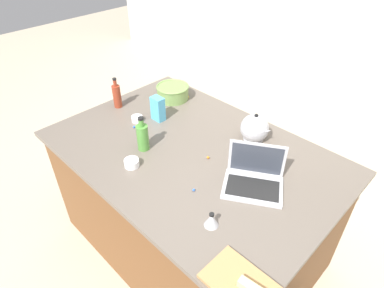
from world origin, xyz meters
The scene contains 21 objects.
ground_plane centered at (0.00, 0.00, 0.00)m, with size 12.00×12.00×0.00m, color #B7A88E.
wall_back centered at (0.00, 2.47, 1.30)m, with size 8.00×0.10×2.60m, color beige.
island_counter centered at (0.00, 0.00, 0.45)m, with size 1.76×1.18×0.90m.
laptop centered at (0.44, 0.02, 0.95)m, with size 0.38×0.36×0.22m.
mixing_bowl_large centered at (-0.56, 0.36, 0.96)m, with size 0.25×0.25×0.11m.
bottle_olive centered at (-0.22, -0.19, 0.99)m, with size 0.07×0.07×0.22m.
bottle_soy centered at (-0.76, -0.01, 0.99)m, with size 0.06×0.06×0.23m.
kettle centered at (0.19, 0.36, 0.98)m, with size 0.21×0.18×0.20m.
cutting_board centered at (0.76, -0.48, 0.91)m, with size 0.33×0.20×0.02m, color #AD7F4C.
butter_stick_left centered at (0.80, -0.48, 0.94)m, with size 0.11×0.04×0.04m, color #F4E58C.
ramekin_small centered at (-0.14, -0.34, 0.92)m, with size 0.09×0.09×0.04m, color white.
ramekin_medium centered at (-0.50, -0.03, 0.92)m, with size 0.08×0.08×0.04m, color white.
kitchen_timer centered at (0.46, -0.34, 0.94)m, with size 0.07×0.07×0.08m.
candy_bag centered at (-0.41, 0.09, 0.99)m, with size 0.09×0.06×0.17m, color #4CA5CC.
candy_0 centered at (0.18, 0.32, 0.91)m, with size 0.02×0.02×0.02m, color red.
candy_1 centered at (0.12, 0.01, 0.91)m, with size 0.02×0.02×0.02m, color orange.
candy_2 centered at (0.28, 0.21, 0.91)m, with size 0.02×0.02×0.02m, color #CC3399.
candy_3 centered at (0.25, -0.24, 0.91)m, with size 0.01×0.01×0.01m, color blue.
candy_4 centered at (-0.55, 0.31, 0.91)m, with size 0.02×0.02×0.02m, color blue.
candy_5 centered at (-0.48, 0.44, 0.91)m, with size 0.02×0.02×0.02m, color yellow.
candy_6 centered at (-0.45, -0.10, 0.91)m, with size 0.02×0.02×0.02m, color blue.
Camera 1 is at (1.11, -1.12, 2.14)m, focal length 30.80 mm.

